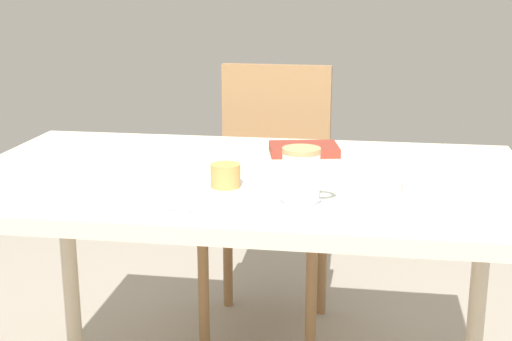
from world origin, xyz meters
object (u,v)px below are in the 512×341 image
object	(u,v)px
small_book	(304,149)
coffee_mug	(302,173)
pastry_plate	(226,189)
sugar_bowl	(419,181)
wooden_chair	(270,189)
dining_table	(245,203)
pastry	(226,176)

from	to	relation	value
small_book	coffee_mug	bearing A→B (deg)	-96.64
pastry_plate	sugar_bowl	size ratio (longest dim) A/B	2.10
wooden_chair	small_book	world-z (taller)	wooden_chair
dining_table	sugar_bowl	bearing A→B (deg)	-14.08
wooden_chair	coffee_mug	distance (m)	1.01
small_book	dining_table	bearing A→B (deg)	-130.01
dining_table	wooden_chair	world-z (taller)	wooden_chair
dining_table	pastry	distance (m)	0.21
pastry_plate	coffee_mug	distance (m)	0.18
pastry	coffee_mug	bearing A→B (deg)	-11.94
wooden_chair	pastry	distance (m)	0.95
dining_table	coffee_mug	world-z (taller)	coffee_mug
wooden_chair	pastry	size ratio (longest dim) A/B	14.33
coffee_mug	sugar_bowl	bearing A→B (deg)	24.51
dining_table	small_book	world-z (taller)	small_book
wooden_chair	sugar_bowl	distance (m)	0.98
wooden_chair	small_book	size ratio (longest dim) A/B	5.10
dining_table	pastry	world-z (taller)	pastry
pastry_plate	sugar_bowl	world-z (taller)	sugar_bowl
small_book	wooden_chair	bearing A→B (deg)	96.04
coffee_mug	pastry_plate	bearing A→B (deg)	168.06
pastry_plate	coffee_mug	xyz separation A→B (m)	(0.17, -0.04, 0.05)
pastry_plate	coffee_mug	world-z (taller)	coffee_mug
wooden_chair	pastry_plate	size ratio (longest dim) A/B	6.25
pastry	coffee_mug	xyz separation A→B (m)	(0.17, -0.04, 0.02)
wooden_chair	sugar_bowl	world-z (taller)	wooden_chair
pastry	small_book	size ratio (longest dim) A/B	0.36
wooden_chair	small_book	bearing A→B (deg)	109.23
pastry	coffee_mug	world-z (taller)	coffee_mug
dining_table	coffee_mug	bearing A→B (deg)	-53.75
wooden_chair	pastry	xyz separation A→B (m)	(0.02, -0.90, 0.30)
pastry_plate	sugar_bowl	xyz separation A→B (m)	(0.41, 0.08, 0.02)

